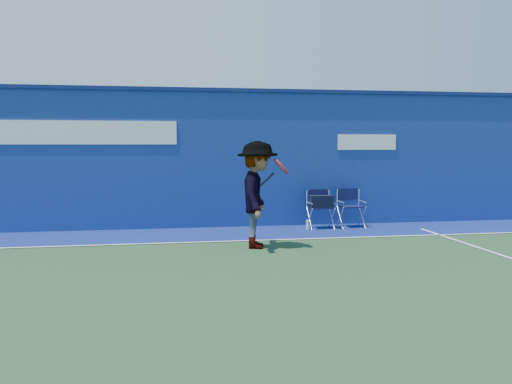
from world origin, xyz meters
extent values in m
plane|color=#244426|center=(0.00, 0.00, 0.00)|extent=(80.00, 80.00, 0.00)
cube|color=navy|center=(0.00, 5.20, 1.50)|extent=(24.00, 0.40, 3.00)
cube|color=navy|center=(0.00, 5.20, 3.04)|extent=(24.00, 0.50, 0.08)
cube|color=white|center=(-3.00, 4.99, 2.10)|extent=(4.50, 0.02, 0.50)
cube|color=white|center=(3.60, 4.99, 1.90)|extent=(1.40, 0.02, 0.35)
cube|color=navy|center=(0.00, 4.10, 0.00)|extent=(24.00, 1.80, 0.01)
cube|color=white|center=(0.00, 3.20, 0.01)|extent=(24.00, 0.06, 0.01)
cube|color=#10123D|center=(2.35, 4.47, 0.46)|extent=(0.45, 0.38, 0.03)
cube|color=silver|center=(2.35, 4.69, 0.65)|extent=(0.51, 0.02, 0.37)
cube|color=#10123D|center=(2.35, 4.69, 0.72)|extent=(0.45, 0.02, 0.26)
cube|color=black|center=(2.35, 4.44, 0.60)|extent=(0.51, 0.29, 0.28)
cube|color=#10123D|center=(2.35, 4.69, 0.76)|extent=(0.37, 0.06, 0.20)
cube|color=#10123D|center=(3.08, 4.54, 0.47)|extent=(0.45, 0.38, 0.03)
cube|color=silver|center=(3.08, 4.76, 0.65)|extent=(0.51, 0.02, 0.37)
cube|color=#10123D|center=(3.08, 4.76, 0.73)|extent=(0.45, 0.02, 0.26)
cylinder|color=silver|center=(2.02, 4.32, 0.11)|extent=(0.07, 0.07, 0.22)
imported|color=#EA4738|center=(0.61, 2.55, 0.96)|extent=(0.97, 1.37, 1.92)
torus|color=red|center=(1.01, 2.43, 1.47)|extent=(0.28, 0.37, 0.29)
cylinder|color=gray|center=(1.01, 2.43, 1.47)|extent=(0.22, 0.31, 0.23)
cylinder|color=black|center=(0.76, 2.43, 1.23)|extent=(0.27, 0.04, 0.26)
camera|label=1|loc=(-1.02, -6.93, 1.86)|focal=38.00mm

